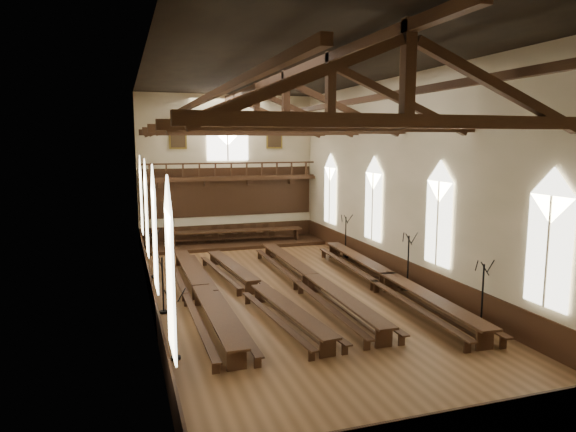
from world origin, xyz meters
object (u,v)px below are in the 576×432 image
refectory_row_b (256,287)px  candelabrum_right_far (346,245)px  refectory_row_d (389,278)px  candelabrum_right_mid (408,273)px  refectory_row_c (312,278)px  dais (237,244)px  high_table (237,232)px  candelabrum_right_near (482,308)px  refectory_row_a (201,289)px  candelabrum_left_near (175,338)px  candelabrum_left_far (154,263)px  candelabrum_left_mid (163,295)px

refectory_row_b → candelabrum_right_far: candelabrum_right_far is taller
refectory_row_d → candelabrum_right_mid: 0.92m
refectory_row_c → refectory_row_d: 3.59m
dais → candelabrum_right_mid: (5.33, -12.67, 0.72)m
high_table → candelabrum_right_far: (5.33, -5.70, -0.12)m
dais → candelabrum_right_near: 18.65m
refectory_row_a → refectory_row_b: (2.38, -0.21, -0.04)m
candelabrum_left_near → candelabrum_left_far: (-0.00, 10.41, 0.07)m
refectory_row_c → dais: 11.41m
refectory_row_d → candelabrum_right_far: (0.86, 6.75, 0.19)m
candelabrum_left_far → candelabrum_right_mid: candelabrum_right_mid is taller
refectory_row_b → candelabrum_right_near: 9.34m
refectory_row_d → candelabrum_left_far: bearing=150.9°
refectory_row_b → candelabrum_right_mid: candelabrum_right_mid is taller
candelabrum_left_mid → candelabrum_right_mid: candelabrum_right_mid is taller
refectory_row_c → candelabrum_right_mid: bearing=-17.2°
high_table → candelabrum_left_mid: bearing=-114.8°
refectory_row_b → candelabrum_right_far: 9.32m
candelabrum_left_far → candelabrum_right_far: (11.10, 1.04, 0.01)m
refectory_row_b → candelabrum_left_far: candelabrum_left_far is taller
dais → candelabrum_right_far: (5.33, -5.70, 0.68)m
refectory_row_c → candelabrum_right_near: bearing=-56.6°
candelabrum_right_mid → candelabrum_left_far: bearing=151.9°
refectory_row_c → dais: size_ratio=1.29×
high_table → candelabrum_left_mid: 13.75m
refectory_row_a → candelabrum_right_mid: size_ratio=5.39×
refectory_row_d → candelabrum_right_near: bearing=-80.9°
candelabrum_left_near → candelabrum_left_mid: candelabrum_left_mid is taller
refectory_row_c → refectory_row_d: refectory_row_d is taller
refectory_row_a → refectory_row_d: (8.59, -0.90, 0.03)m
high_table → candelabrum_left_near: (-5.77, -17.15, -0.20)m
candelabrum_left_far → candelabrum_left_mid: bearing=-90.0°
refectory_row_a → refectory_row_d: size_ratio=0.97×
dais → candelabrum_right_near: candelabrum_right_near is taller
high_table → candelabrum_right_far: candelabrum_right_far is taller
refectory_row_b → refectory_row_c: size_ratio=0.97×
candelabrum_left_mid → dais: bearing=65.2°
refectory_row_b → candelabrum_right_far: size_ratio=5.50×
refectory_row_a → candelabrum_left_far: (-1.64, 4.80, 0.21)m
dais → high_table: 0.80m
high_table → candelabrum_left_far: candelabrum_left_far is taller
candelabrum_right_near → candelabrum_right_far: (-0.00, 12.16, 0.01)m
refectory_row_d → high_table: size_ratio=1.72×
dais → refectory_row_c: bearing=-84.7°
high_table → candelabrum_left_mid: size_ratio=3.62×
candelabrum_left_mid → candelabrum_right_mid: size_ratio=0.90×
refectory_row_a → candelabrum_right_mid: bearing=-6.8°
refectory_row_b → dais: 11.89m
refectory_row_d → candelabrum_right_mid: (0.86, -0.23, 0.23)m
refectory_row_c → high_table: size_ratio=1.67×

